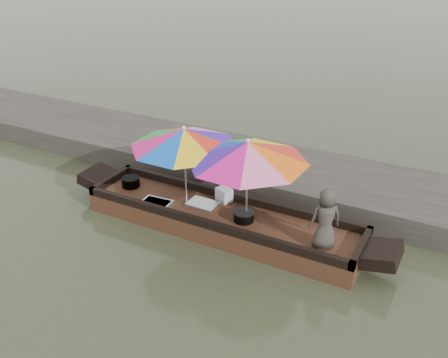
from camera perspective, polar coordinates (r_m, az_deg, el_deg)
The scene contains 11 objects.
water at distance 9.26m, azimuth -0.29°, elevation -5.78°, with size 80.00×80.00×0.00m, color #363B29.
dock at distance 10.88m, azimuth 5.23°, elevation 0.86°, with size 22.00×2.20×0.50m, color #2D2B26.
boat_hull at distance 9.17m, azimuth -0.30°, elevation -4.86°, with size 5.18×1.20×0.35m, color #402415.
cooking_pot at distance 10.14m, azimuth -10.62°, elevation -0.33°, with size 0.36×0.36×0.19m, color black.
tray_crayfish at distance 9.36m, azimuth -7.76°, elevation -2.86°, with size 0.56×0.39×0.09m, color silver.
tray_scallop at distance 9.31m, azimuth -2.44°, elevation -2.91°, with size 0.56×0.39×0.06m, color silver.
charcoal_grill at distance 8.82m, azimuth 2.28°, elevation -4.30°, with size 0.36×0.36×0.17m, color black.
supply_bag at distance 9.42m, azimuth 0.01°, elevation -1.79°, with size 0.28×0.22×0.26m, color silver.
vendor at distance 8.07m, azimuth 11.51°, elevation -4.48°, with size 0.51×0.34×1.05m, color #3B352F.
umbrella_bow at distance 9.06m, azimuth -4.45°, elevation 1.46°, with size 1.96×1.96×1.55m, color #3F14A5, non-canonical shape.
umbrella_stern at distance 8.51m, azimuth 2.64°, elevation -0.23°, with size 2.09×2.09×1.55m, color red, non-canonical shape.
Camera 1 is at (3.73, -6.86, 4.98)m, focal length 40.00 mm.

